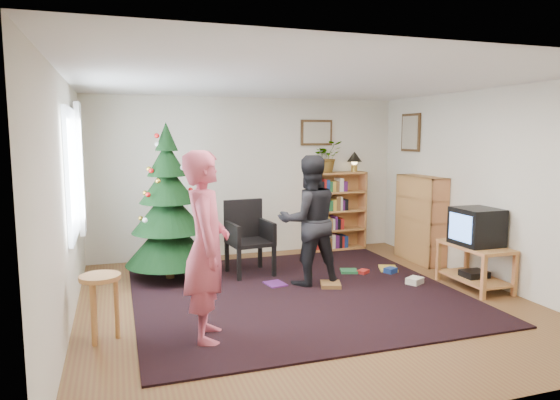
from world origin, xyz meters
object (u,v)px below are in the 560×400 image
object	(u,v)px
christmas_tree	(168,215)
bookshelf_back	(337,210)
picture_right	(411,133)
crt_tv	(476,227)
tv_stand	(475,262)
person_standing	(206,247)
stool	(100,290)
picture_back	(316,133)
armchair	(248,234)
table_lamp	(354,158)
person_by_chair	(309,221)
bookshelf_right	(421,218)
potted_plant	(327,157)

from	to	relation	value
christmas_tree	bookshelf_back	size ratio (longest dim) A/B	1.60
picture_right	crt_tv	size ratio (longest dim) A/B	1.13
tv_stand	person_standing	world-z (taller)	person_standing
christmas_tree	tv_stand	xyz separation A→B (m)	(3.61, -1.57, -0.54)
stool	picture_back	bearing A→B (deg)	40.98
tv_stand	bookshelf_back	bearing A→B (deg)	106.27
picture_right	armchair	world-z (taller)	picture_right
christmas_tree	bookshelf_back	world-z (taller)	christmas_tree
crt_tv	christmas_tree	bearing A→B (deg)	156.52
table_lamp	person_by_chair	bearing A→B (deg)	-130.77
picture_back	bookshelf_back	distance (m)	1.34
picture_right	bookshelf_right	world-z (taller)	picture_right
bookshelf_back	person_by_chair	bearing A→B (deg)	-124.59
picture_back	person_by_chair	distance (m)	2.35
bookshelf_right	armchair	world-z (taller)	bookshelf_right
crt_tv	stool	xyz separation A→B (m)	(-4.42, -0.25, -0.30)
picture_right	christmas_tree	bearing A→B (deg)	-174.61
christmas_tree	crt_tv	distance (m)	3.93
picture_right	crt_tv	bearing A→B (deg)	-97.61
christmas_tree	stool	size ratio (longest dim) A/B	3.31
picture_right	picture_back	bearing A→B (deg)	151.31
stool	armchair	bearing A→B (deg)	43.66
bookshelf_right	tv_stand	size ratio (longest dim) A/B	1.41
picture_right	person_standing	size ratio (longest dim) A/B	0.34
armchair	stool	distance (m)	2.60
bookshelf_back	crt_tv	world-z (taller)	bookshelf_back
stool	person_standing	world-z (taller)	person_standing
bookshelf_right	potted_plant	size ratio (longest dim) A/B	2.51
picture_right	stool	distance (m)	5.36
person_by_chair	potted_plant	xyz separation A→B (m)	(1.00, 1.74, 0.73)
picture_back	tv_stand	world-z (taller)	picture_back
bookshelf_back	potted_plant	xyz separation A→B (m)	(-0.20, 0.00, 0.89)
bookshelf_right	picture_back	bearing A→B (deg)	42.93
picture_right	crt_tv	distance (m)	2.27
picture_right	crt_tv	xyz separation A→B (m)	(-0.26, -1.93, -1.17)
tv_stand	person_standing	size ratio (longest dim) A/B	0.52
picture_right	christmas_tree	distance (m)	4.03
picture_right	potted_plant	world-z (taller)	picture_right
table_lamp	bookshelf_right	bearing A→B (deg)	-64.11
tv_stand	person_by_chair	bearing A→B (deg)	157.99
table_lamp	picture_back	bearing A→B (deg)	167.99
bookshelf_right	tv_stand	world-z (taller)	bookshelf_right
bookshelf_right	person_by_chair	world-z (taller)	person_by_chair
picture_back	person_standing	xyz separation A→B (m)	(-2.40, -3.20, -1.06)
christmas_tree	potted_plant	distance (m)	2.92
bookshelf_back	crt_tv	distance (m)	2.63
christmas_tree	tv_stand	size ratio (longest dim) A/B	2.26
armchair	picture_right	bearing A→B (deg)	1.66
person_by_chair	picture_right	bearing A→B (deg)	-151.41
potted_plant	stool	bearing A→B (deg)	-141.47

